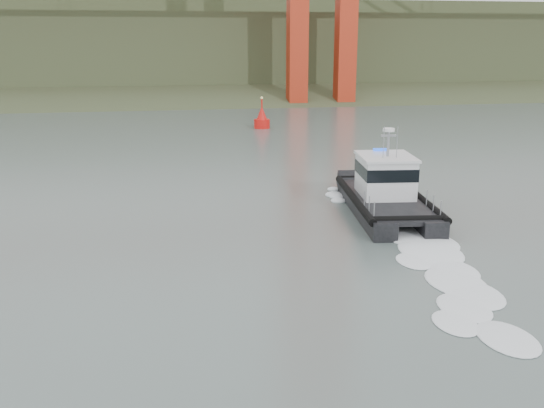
# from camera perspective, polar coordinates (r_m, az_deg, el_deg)

# --- Properties ---
(ground) EXTENTS (400.00, 400.00, 0.00)m
(ground) POSITION_cam_1_polar(r_m,az_deg,el_deg) (25.04, -0.83, -9.43)
(ground) COLOR #4A5853
(ground) RESTS_ON ground
(headlands) EXTENTS (500.00, 105.36, 27.12)m
(headlands) POSITION_cam_1_polar(r_m,az_deg,el_deg) (148.03, -9.07, 13.78)
(headlands) COLOR #354125
(headlands) RESTS_ON ground
(patrol_boat) EXTENTS (5.34, 11.63, 5.46)m
(patrol_boat) POSITION_cam_1_polar(r_m,az_deg,el_deg) (38.10, 10.67, 1.19)
(patrol_boat) COLOR black
(patrol_boat) RESTS_ON ground
(nav_buoy) EXTENTS (1.93, 1.93, 4.01)m
(nav_buoy) POSITION_cam_1_polar(r_m,az_deg,el_deg) (73.98, -0.96, 7.97)
(nav_buoy) COLOR red
(nav_buoy) RESTS_ON ground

